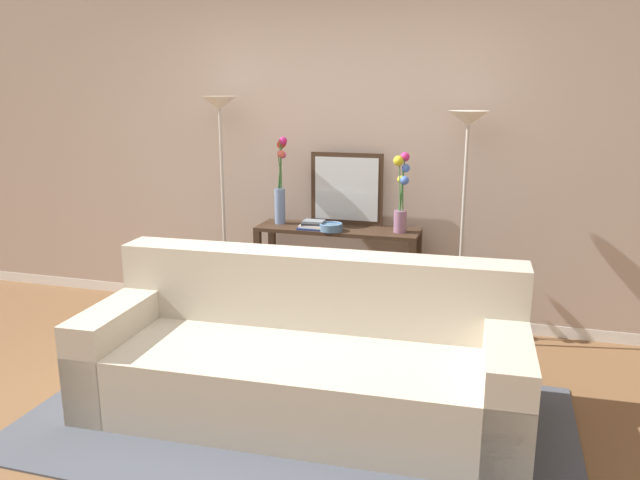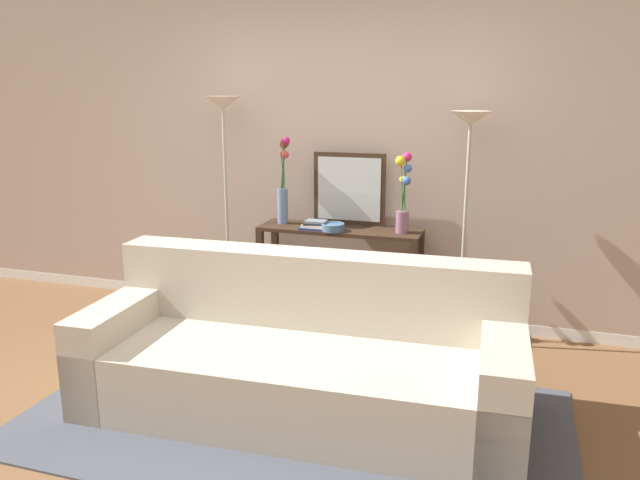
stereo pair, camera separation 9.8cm
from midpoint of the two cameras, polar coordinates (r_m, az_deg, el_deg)
The scene contains 13 objects.
ground_plane at distance 3.59m, azimuth -7.47°, elevation -17.49°, with size 16.00×16.00×0.02m, color brown.
back_wall at distance 5.00m, azimuth 2.03°, elevation 8.23°, with size 12.00×0.15×2.73m.
area_rug at distance 3.67m, azimuth -1.71°, elevation -16.26°, with size 3.05×1.67×0.01m.
couch at distance 3.67m, azimuth -0.91°, elevation -10.93°, with size 2.52×1.05×0.88m.
console_table at distance 4.80m, azimuth 2.41°, elevation -1.81°, with size 1.25×0.36×0.81m.
floor_lamp_left at distance 4.93m, azimuth -8.24°, elevation 8.53°, with size 0.28×0.28×1.79m.
floor_lamp_right at distance 4.45m, azimuth 14.09°, elevation 6.79°, with size 0.28×0.28×1.70m.
wall_mirror at distance 4.82m, azimuth 3.28°, elevation 4.71°, with size 0.57×0.02×0.56m.
vase_tall_flowers at distance 4.86m, azimuth -2.81°, elevation 5.21°, with size 0.11×0.12×0.68m.
vase_short_flowers at distance 4.58m, azimuth 8.29°, elevation 4.07°, with size 0.12×0.13×0.59m.
fruit_bowl at distance 4.64m, azimuth 1.81°, elevation 1.20°, with size 0.17×0.17×0.06m.
book_stack at distance 4.70m, azimuth 0.13°, elevation 1.37°, with size 0.21×0.15×0.07m.
book_row_under_console at distance 5.06m, azimuth -1.42°, elevation -6.92°, with size 0.36×0.17×0.13m.
Camera 2 is at (1.40, -2.74, 1.84)m, focal length 34.77 mm.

